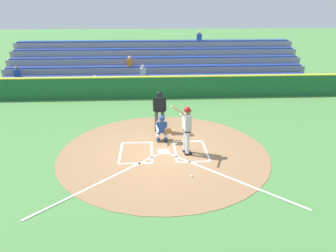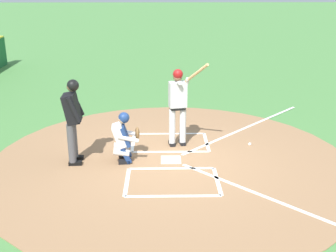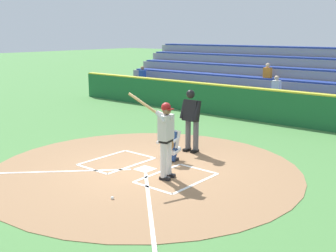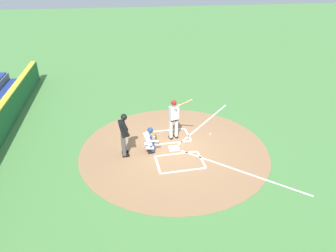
{
  "view_description": "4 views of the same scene",
  "coord_description": "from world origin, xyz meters",
  "views": [
    {
      "loc": [
        0.46,
        11.05,
        5.41
      ],
      "look_at": [
        -0.19,
        -0.39,
        0.92
      ],
      "focal_mm": 34.02,
      "sensor_mm": 36.0,
      "label": 1
    },
    {
      "loc": [
        8.61,
        -0.22,
        3.87
      ],
      "look_at": [
        0.01,
        -0.07,
        0.82
      ],
      "focal_mm": 45.27,
      "sensor_mm": 36.0,
      "label": 2
    },
    {
      "loc": [
        -7.16,
        7.66,
        3.49
      ],
      "look_at": [
        -0.3,
        -0.57,
        1.1
      ],
      "focal_mm": 45.31,
      "sensor_mm": 36.0,
      "label": 3
    },
    {
      "loc": [
        10.36,
        -2.41,
        6.68
      ],
      "look_at": [
        -0.09,
        -0.25,
        1.07
      ],
      "focal_mm": 31.12,
      "sensor_mm": 36.0,
      "label": 4
    }
  ],
  "objects": [
    {
      "name": "dirt_circle",
      "position": [
        0.0,
        0.0,
        0.01
      ],
      "size": [
        8.0,
        8.0,
        0.01
      ],
      "primitive_type": "cylinder",
      "color": "#99704C",
      "rests_on": "ground"
    },
    {
      "name": "plate_umpire",
      "position": [
        0.08,
        -2.09,
        1.08
      ],
      "size": [
        0.59,
        0.42,
        1.86
      ],
      "color": "#4C4C51",
      "rests_on": "ground"
    },
    {
      "name": "home_plate_and_chalk",
      "position": [
        0.0,
        0.88,
        0.01
      ],
      "size": [
        7.93,
        4.91,
        0.01
      ],
      "color": "white",
      "rests_on": "dirt_circle"
    },
    {
      "name": "catcher",
      "position": [
        0.0,
        -1.03,
        0.59
      ],
      "size": [
        0.62,
        0.61,
        1.13
      ],
      "color": "black",
      "rests_on": "ground"
    },
    {
      "name": "ground_plane",
      "position": [
        0.0,
        0.0,
        0.0
      ],
      "size": [
        120.0,
        120.0,
        0.0
      ],
      "primitive_type": "plane",
      "color": "#4C8442"
    },
    {
      "name": "batter",
      "position": [
        -0.85,
        0.19,
        1.1
      ],
      "size": [
        0.86,
        0.86,
        2.13
      ],
      "color": "silver",
      "rests_on": "ground"
    },
    {
      "name": "baseball",
      "position": [
        -0.84,
        1.93,
        0.04
      ],
      "size": [
        0.07,
        0.07,
        0.07
      ],
      "primitive_type": "sphere",
      "color": "white",
      "rests_on": "ground"
    }
  ]
}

